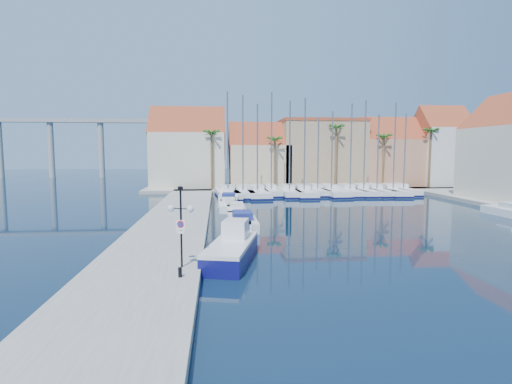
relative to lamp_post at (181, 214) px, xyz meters
The scene contains 37 objects.
ground 7.76m from the lamp_post, ahead, with size 260.00×260.00×0.00m, color #081C30.
quay_west 14.65m from the lamp_post, 98.02° to the left, with size 6.00×77.00×0.50m, color gray.
shore_north 51.66m from the lamp_post, 70.75° to the left, with size 54.00×16.00×0.50m, color gray.
lamp_post is the anchor object (origin of this frame).
bollard 3.07m from the lamp_post, 87.73° to the right, with size 0.19×0.19×0.47m, color black.
fishing_boat 4.55m from the lamp_post, 44.22° to the left, with size 3.67×6.89×2.29m.
motorboat_west_0 10.25m from the lamp_post, 69.49° to the left, with size 2.38×6.43×1.40m.
motorboat_west_1 14.49m from the lamp_post, 73.76° to the left, with size 2.41×7.35×1.40m.
motorboat_west_2 19.98m from the lamp_post, 79.04° to the left, with size 1.94×5.88×1.40m.
motorboat_west_3 23.89m from the lamp_post, 82.57° to the left, with size 2.08×6.17×1.40m.
motorboat_west_4 29.00m from the lamp_post, 83.53° to the left, with size 2.69×6.98×1.40m.
motorboat_west_5 34.41m from the lamp_post, 84.39° to the left, with size 2.86×7.22×1.40m.
motorboat_east_1 35.32m from the lamp_post, 28.30° to the left, with size 1.98×5.38×1.40m.
sailboat_0 36.24m from the lamp_post, 84.82° to the left, with size 3.90×11.48×14.66m.
sailboat_1 37.47m from the lamp_post, 81.53° to the left, with size 2.92×10.93×14.36m.
sailboat_2 37.26m from the lamp_post, 78.35° to the left, with size 3.24×11.28×13.11m.
sailboat_3 39.02m from the lamp_post, 75.54° to the left, with size 2.45×8.47×14.93m.
sailboat_4 38.91m from the lamp_post, 71.60° to the left, with size 2.58×9.68×13.67m.
sailboat_5 39.15m from the lamp_post, 68.47° to the left, with size 3.09×10.35×14.01m.
sailboat_6 41.20m from the lamp_post, 66.14° to the left, with size 2.43×8.69×11.37m.
sailboat_7 41.37m from the lamp_post, 63.46° to the left, with size 3.65×11.07×12.24m.
sailboat_8 42.65m from the lamp_post, 59.98° to the left, with size 3.01×9.51×13.39m.
sailboat_9 43.92m from the lamp_post, 57.67° to the left, with size 2.74×10.16×13.87m.
sailboat_10 45.03m from the lamp_post, 55.53° to the left, with size 3.51×10.51×11.82m.
sailboat_11 45.98m from the lamp_post, 52.72° to the left, with size 3.35×10.10×13.54m.
sailboat_12 47.65m from the lamp_post, 51.36° to the left, with size 2.39×8.71×12.03m.
building_0 47.89m from the lamp_post, 93.60° to the left, with size 12.30×9.00×13.50m.
building_1 48.57m from the lamp_post, 79.31° to the left, with size 10.30×8.00×11.00m.
building_2 52.72m from the lamp_post, 67.67° to the left, with size 14.20×10.20×11.50m.
building_3 57.49m from the lamp_post, 56.14° to the left, with size 10.30×8.00×12.00m.
building_4 62.25m from the lamp_post, 48.71° to the left, with size 8.30×8.00×14.00m.
palm_0 43.09m from the lamp_post, 88.66° to the left, with size 2.60×2.60×10.15m.
palm_1 44.35m from the lamp_post, 75.55° to the left, with size 2.60×2.60×9.15m.
palm_2 48.05m from the lamp_post, 63.80° to the left, with size 2.60×2.60×11.15m.
palm_3 51.88m from the lamp_post, 55.81° to the left, with size 2.60×2.60×9.65m.
palm_4 56.84m from the lamp_post, 49.08° to the left, with size 2.60×2.60×10.65m.
viaduct 88.96m from the lamp_post, 111.20° to the left, with size 48.00×2.20×14.45m.
Camera 1 is at (-5.08, -21.31, 6.53)m, focal length 28.00 mm.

